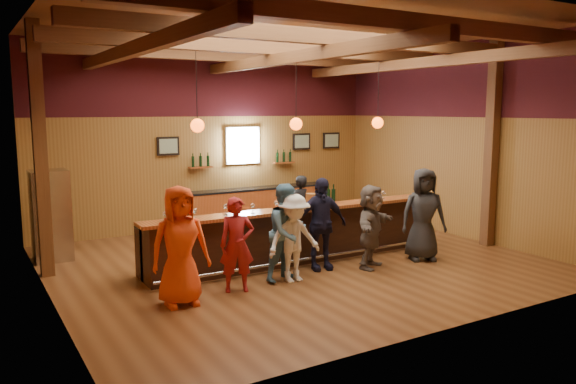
% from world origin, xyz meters
% --- Properties ---
extents(room, '(9.04, 9.00, 4.52)m').
position_xyz_m(room, '(0.00, 0.06, 3.21)').
color(room, brown).
rests_on(room, ground).
extents(bar_counter, '(6.30, 1.07, 1.11)m').
position_xyz_m(bar_counter, '(0.02, 0.15, 0.52)').
color(bar_counter, black).
rests_on(bar_counter, ground).
extents(back_bar_cabinet, '(4.00, 0.52, 0.95)m').
position_xyz_m(back_bar_cabinet, '(1.20, 3.72, 0.48)').
color(back_bar_cabinet, brown).
rests_on(back_bar_cabinet, ground).
extents(window, '(0.95, 0.09, 0.95)m').
position_xyz_m(window, '(0.80, 3.95, 2.05)').
color(window, silver).
rests_on(window, room).
extents(framed_pictures, '(5.35, 0.05, 0.45)m').
position_xyz_m(framed_pictures, '(1.67, 3.94, 2.10)').
color(framed_pictures, black).
rests_on(framed_pictures, room).
extents(wine_shelves, '(3.00, 0.18, 0.30)m').
position_xyz_m(wine_shelves, '(0.80, 3.88, 1.62)').
color(wine_shelves, brown).
rests_on(wine_shelves, room).
extents(pendant_lights, '(4.24, 0.24, 1.37)m').
position_xyz_m(pendant_lights, '(0.00, 0.00, 2.71)').
color(pendant_lights, black).
rests_on(pendant_lights, room).
extents(stainless_fridge, '(0.70, 0.70, 1.80)m').
position_xyz_m(stainless_fridge, '(-4.10, 2.60, 0.90)').
color(stainless_fridge, silver).
rests_on(stainless_fridge, ground).
extents(customer_orange, '(0.94, 0.65, 1.85)m').
position_xyz_m(customer_orange, '(-2.80, -1.19, 0.92)').
color(customer_orange, '#EE4416').
rests_on(customer_orange, ground).
extents(customer_redvest, '(0.66, 0.54, 1.57)m').
position_xyz_m(customer_redvest, '(-1.78, -1.05, 0.78)').
color(customer_redvest, maroon).
rests_on(customer_redvest, ground).
extents(customer_denim, '(0.96, 0.83, 1.71)m').
position_xyz_m(customer_denim, '(-0.76, -0.96, 0.86)').
color(customer_denim, teal).
rests_on(customer_denim, ground).
extents(customer_white, '(1.00, 0.58, 1.54)m').
position_xyz_m(customer_white, '(-0.71, -1.09, 0.77)').
color(customer_white, white).
rests_on(customer_white, ground).
extents(customer_navy, '(1.08, 0.62, 1.73)m').
position_xyz_m(customer_navy, '(0.11, -0.69, 0.87)').
color(customer_navy, black).
rests_on(customer_navy, ground).
extents(customer_brown, '(1.49, 1.19, 1.59)m').
position_xyz_m(customer_brown, '(1.00, -1.09, 0.79)').
color(customer_brown, '#61564E').
rests_on(customer_brown, ground).
extents(customer_dark, '(1.06, 0.91, 1.84)m').
position_xyz_m(customer_dark, '(2.25, -1.17, 0.92)').
color(customer_dark, black).
rests_on(customer_dark, ground).
extents(bartender, '(0.64, 0.52, 1.52)m').
position_xyz_m(bartender, '(0.92, 1.35, 0.76)').
color(bartender, black).
rests_on(bartender, ground).
extents(ice_bucket, '(0.21, 0.21, 0.23)m').
position_xyz_m(ice_bucket, '(0.31, -0.07, 1.23)').
color(ice_bucket, brown).
rests_on(ice_bucket, bar_counter).
extents(bottle_a, '(0.08, 0.08, 0.38)m').
position_xyz_m(bottle_a, '(0.75, -0.02, 1.26)').
color(bottle_a, black).
rests_on(bottle_a, bar_counter).
extents(bottle_b, '(0.08, 0.08, 0.38)m').
position_xyz_m(bottle_b, '(0.86, -0.05, 1.26)').
color(bottle_b, black).
rests_on(bottle_b, bar_counter).
extents(glass_a, '(0.07, 0.07, 0.16)m').
position_xyz_m(glass_a, '(-2.67, -0.12, 1.23)').
color(glass_a, silver).
rests_on(glass_a, bar_counter).
extents(glass_b, '(0.08, 0.08, 0.18)m').
position_xyz_m(glass_b, '(-2.18, -0.23, 1.24)').
color(glass_b, silver).
rests_on(glass_b, bar_counter).
extents(glass_c, '(0.09, 0.09, 0.20)m').
position_xyz_m(glass_c, '(-1.56, -0.15, 1.25)').
color(glass_c, silver).
rests_on(glass_c, bar_counter).
extents(glass_d, '(0.09, 0.09, 0.19)m').
position_xyz_m(glass_d, '(-1.08, -0.27, 1.25)').
color(glass_d, silver).
rests_on(glass_d, bar_counter).
extents(glass_e, '(0.08, 0.08, 0.19)m').
position_xyz_m(glass_e, '(-0.57, -0.23, 1.25)').
color(glass_e, silver).
rests_on(glass_e, bar_counter).
extents(glass_f, '(0.08, 0.08, 0.18)m').
position_xyz_m(glass_f, '(0.56, -0.16, 1.24)').
color(glass_f, silver).
rests_on(glass_f, bar_counter).
extents(glass_g, '(0.08, 0.08, 0.18)m').
position_xyz_m(glass_g, '(1.62, -0.12, 1.24)').
color(glass_g, silver).
rests_on(glass_g, bar_counter).
extents(glass_h, '(0.08, 0.08, 0.18)m').
position_xyz_m(glass_h, '(2.02, -0.21, 1.24)').
color(glass_h, silver).
rests_on(glass_h, bar_counter).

